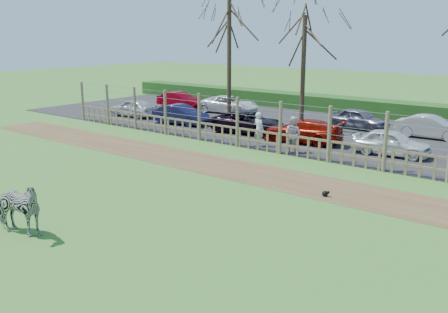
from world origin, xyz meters
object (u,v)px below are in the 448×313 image
Objects in this scene: tree_left at (229,32)px; car_4 at (391,142)px; car_0 at (133,108)px; car_3 at (303,131)px; visitor_b at (293,134)px; car_7 at (180,100)px; visitor_a at (259,129)px; car_8 at (229,104)px; car_10 at (359,119)px; zebra at (16,209)px; car_11 at (431,127)px; car_2 at (248,122)px; crow at (325,194)px; car_1 at (181,115)px; tree_mid at (304,45)px.

tree_left is 11.96m from car_4.
car_3 is at bearing 86.63° from car_0.
visitor_b reaches higher than car_7.
car_8 is (-7.75, 7.64, -0.26)m from visitor_a.
car_0 and car_7 have the same top height.
visitor_b is 0.40× the size of car_8.
car_3 is 1.17× the size of car_10.
car_10 is at bearing -16.44° from zebra.
car_3 is at bearing -128.67° from car_8.
tree_left is 6.85m from car_8.
car_3 is at bearing 134.67° from car_11.
zebra reaches higher than car_0.
tree_left is at bearing 105.40° from car_11.
car_0 is 9.39m from car_2.
car_0 and car_11 have the same top height.
crow is at bearing -38.63° from tree_left.
car_4 is (8.29, -0.22, 0.00)m from car_2.
tree_left reaches higher than visitor_a.
car_1 is (-13.54, 7.12, 0.53)m from crow.
car_4 is at bearing 92.95° from crow.
car_7 is 18.22m from car_11.
visitor_a is 3.48m from car_2.
car_8 and car_10 have the same top height.
visitor_a is at bearing -38.59° from tree_left.
visitor_a is (4.89, -3.90, -4.71)m from tree_left.
car_4 and car_11 have the same top height.
tree_left is 9.24m from car_10.
car_7 is (-7.20, 3.27, -4.98)m from tree_left.
zebra is 1.08× the size of visitor_b.
visitor_a is 0.49× the size of car_4.
visitor_b is at bearing -176.85° from car_10.
zebra reaches higher than car_3.
car_1 and car_4 have the same top height.
car_2 is at bearing -119.64° from car_7.
car_0 is at bearing 85.13° from car_4.
car_10 is (4.41, 5.10, 0.00)m from car_2.
car_0 is 0.82× the size of car_2.
car_11 is (0.27, 5.18, 0.00)m from car_4.
car_8 is at bearing -87.59° from car_7.
tree_left reaches higher than car_1.
tree_left is at bearing 100.14° from car_0.
zebra is at bearing 90.55° from visitor_b.
car_0 is at bearing 25.37° from zebra.
crow is 8.75m from car_3.
zebra is 0.51× the size of car_1.
car_1 and car_3 have the same top height.
tree_mid is 3.65× the size of zebra.
visitor_a reaches higher than car_3.
car_7 is at bearing 146.44° from crow.
car_10 is (9.28, 5.44, 0.00)m from car_1.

